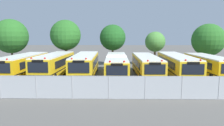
% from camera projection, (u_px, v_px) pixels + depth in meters
% --- Properties ---
extents(ground_plane, '(160.00, 160.00, 0.00)m').
position_uv_depth(ground_plane, '(116.00, 76.00, 24.34)').
color(ground_plane, '#595651').
extents(school_bus_0, '(2.83, 9.85, 2.67)m').
position_uv_depth(school_bus_0, '(23.00, 65.00, 24.21)').
color(school_bus_0, yellow).
rests_on(school_bus_0, ground_plane).
extents(school_bus_1, '(2.73, 9.95, 2.76)m').
position_uv_depth(school_bus_1, '(55.00, 64.00, 24.28)').
color(school_bus_1, yellow).
rests_on(school_bus_1, ground_plane).
extents(school_bus_2, '(2.76, 10.22, 2.73)m').
position_uv_depth(school_bus_2, '(85.00, 64.00, 24.33)').
color(school_bus_2, yellow).
rests_on(school_bus_2, ground_plane).
extents(school_bus_3, '(2.47, 11.68, 2.57)m').
position_uv_depth(school_bus_3, '(117.00, 65.00, 24.24)').
color(school_bus_3, yellow).
rests_on(school_bus_3, ground_plane).
extents(school_bus_4, '(2.55, 10.45, 2.57)m').
position_uv_depth(school_bus_4, '(146.00, 65.00, 24.17)').
color(school_bus_4, yellow).
rests_on(school_bus_4, ground_plane).
extents(school_bus_5, '(2.73, 11.21, 2.67)m').
position_uv_depth(school_bus_5, '(177.00, 65.00, 24.14)').
color(school_bus_5, yellow).
rests_on(school_bus_5, ground_plane).
extents(school_bus_6, '(2.73, 9.63, 2.57)m').
position_uv_depth(school_bus_6, '(208.00, 65.00, 24.11)').
color(school_bus_6, yellow).
rests_on(school_bus_6, ground_plane).
extents(tree_0, '(5.10, 5.10, 7.27)m').
position_uv_depth(tree_0, '(12.00, 36.00, 30.54)').
color(tree_0, '#4C3823').
rests_on(tree_0, ground_plane).
extents(tree_1, '(4.60, 4.60, 7.19)m').
position_uv_depth(tree_1, '(65.00, 35.00, 30.88)').
color(tree_1, '#4C3823').
rests_on(tree_1, ground_plane).
extents(tree_2, '(4.16, 4.16, 6.59)m').
position_uv_depth(tree_2, '(113.00, 37.00, 32.68)').
color(tree_2, '#4C3823').
rests_on(tree_2, ground_plane).
extents(tree_3, '(3.28, 3.28, 5.47)m').
position_uv_depth(tree_3, '(155.00, 42.00, 33.20)').
color(tree_3, '#4C3823').
rests_on(tree_3, ground_plane).
extents(tree_4, '(5.06, 5.06, 6.68)m').
position_uv_depth(tree_4, '(208.00, 40.00, 31.95)').
color(tree_4, '#4C3823').
rests_on(tree_4, ground_plane).
extents(chainlink_fence, '(27.76, 0.07, 1.82)m').
position_uv_depth(chainlink_fence, '(109.00, 87.00, 15.46)').
color(chainlink_fence, '#9EA0A3').
rests_on(chainlink_fence, ground_plane).
extents(traffic_cone, '(0.47, 0.47, 0.62)m').
position_uv_depth(traffic_cone, '(106.00, 92.00, 16.58)').
color(traffic_cone, '#EA5914').
rests_on(traffic_cone, ground_plane).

